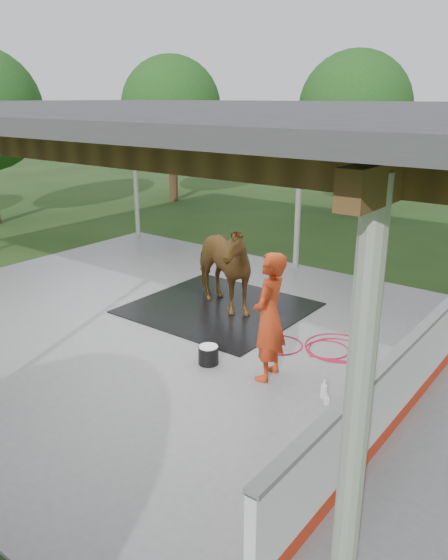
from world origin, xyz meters
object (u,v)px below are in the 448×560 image
Objects in this scene: horse at (218,265)px; dasher_board at (414,370)px; handler at (269,317)px; wash_bucket at (208,355)px.

dasher_board is at bearing -84.66° from horse.
handler is (2.38, -1.82, 0.06)m from horse.
horse is at bearing 123.97° from wash_bucket.
handler reaches higher than horse.
dasher_board reaches higher than wash_bucket.
handler is at bearing -105.92° from horse.
dasher_board is 3.68× the size of horse.
wash_bucket is at bearing -88.03° from handler.
horse is 2.99m from handler.
wash_bucket is (1.37, -2.03, -0.78)m from horse.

